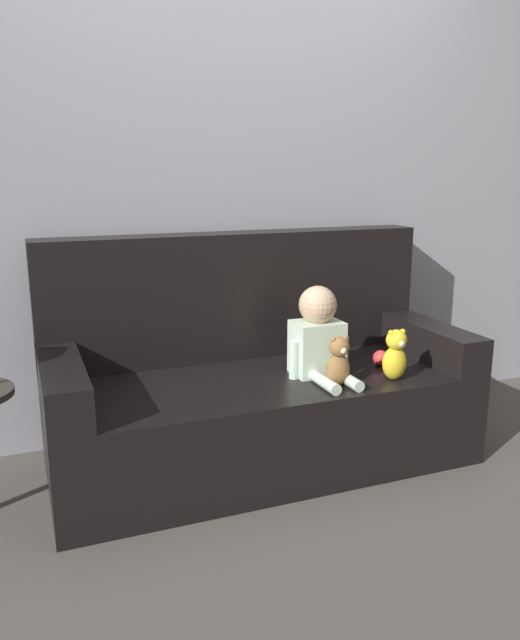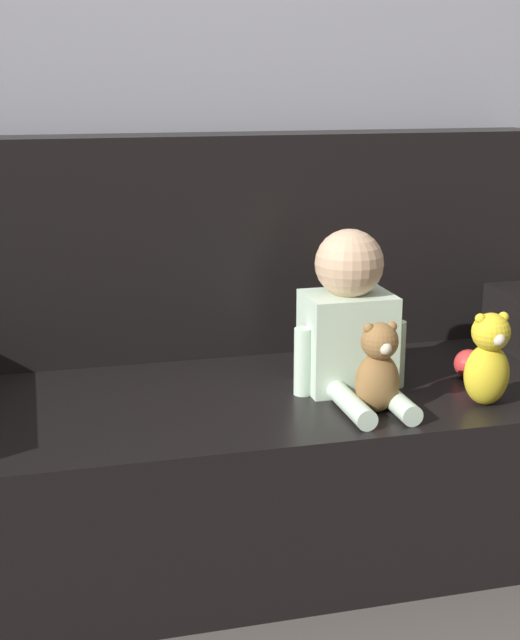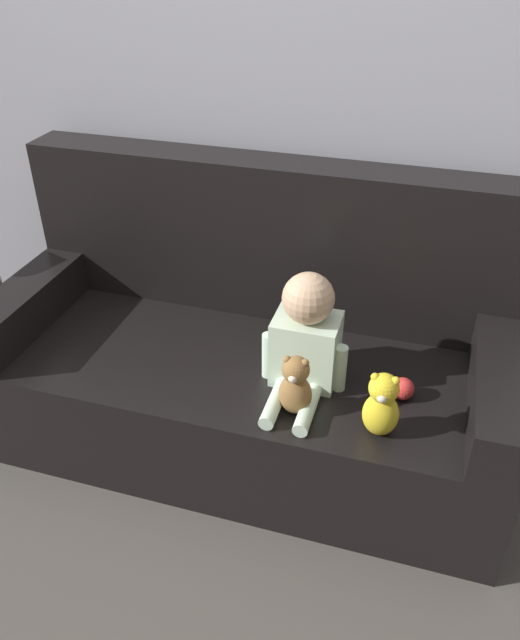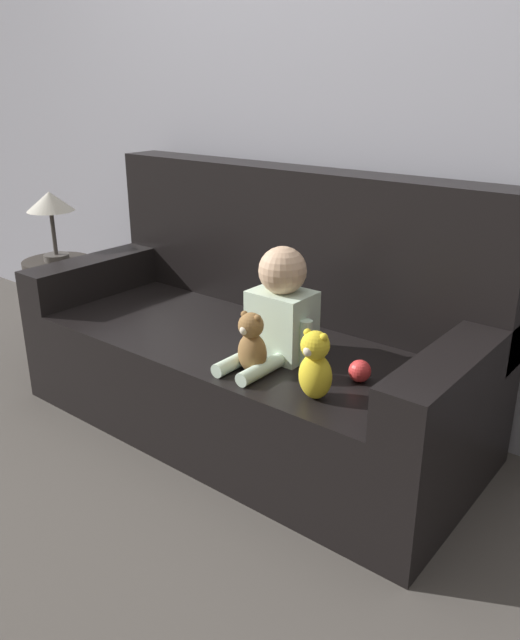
{
  "view_description": "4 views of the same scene",
  "coord_description": "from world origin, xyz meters",
  "px_view_note": "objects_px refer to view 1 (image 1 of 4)",
  "views": [
    {
      "loc": [
        -0.96,
        -2.42,
        1.28
      ],
      "look_at": [
        -0.03,
        -0.06,
        0.67
      ],
      "focal_mm": 35.0,
      "sensor_mm": 36.0,
      "label": 1
    },
    {
      "loc": [
        -0.49,
        -2.03,
        1.14
      ],
      "look_at": [
        0.03,
        -0.02,
        0.57
      ],
      "focal_mm": 50.0,
      "sensor_mm": 36.0,
      "label": 2
    },
    {
      "loc": [
        0.56,
        -1.69,
        1.71
      ],
      "look_at": [
        0.05,
        0.02,
        0.54
      ],
      "focal_mm": 35.0,
      "sensor_mm": 36.0,
      "label": 3
    },
    {
      "loc": [
        1.43,
        -1.7,
        1.31
      ],
      "look_at": [
        0.17,
        -0.12,
        0.53
      ],
      "focal_mm": 35.0,
      "sensor_mm": 36.0,
      "label": 4
    }
  ],
  "objects_px": {
    "teddy_bear_brown": "(338,361)",
    "toy_ball": "(381,358)",
    "couch": "(255,385)",
    "person_baby": "(318,337)",
    "plush_toy_side": "(395,355)"
  },
  "relations": [
    {
      "from": "person_baby",
      "to": "toy_ball",
      "type": "xyz_separation_m",
      "value": [
        0.32,
        0.0,
        -0.13
      ]
    },
    {
      "from": "couch",
      "to": "plush_toy_side",
      "type": "height_order",
      "value": "couch"
    },
    {
      "from": "couch",
      "to": "teddy_bear_brown",
      "type": "xyz_separation_m",
      "value": [
        0.24,
        -0.33,
        0.18
      ]
    },
    {
      "from": "couch",
      "to": "teddy_bear_brown",
      "type": "relative_size",
      "value": 8.62
    },
    {
      "from": "couch",
      "to": "teddy_bear_brown",
      "type": "bearing_deg",
      "value": -53.87
    },
    {
      "from": "couch",
      "to": "toy_ball",
      "type": "distance_m",
      "value": 0.59
    },
    {
      "from": "person_baby",
      "to": "plush_toy_side",
      "type": "xyz_separation_m",
      "value": [
        0.27,
        -0.18,
        -0.06
      ]
    },
    {
      "from": "person_baby",
      "to": "plush_toy_side",
      "type": "distance_m",
      "value": 0.33
    },
    {
      "from": "teddy_bear_brown",
      "to": "plush_toy_side",
      "type": "distance_m",
      "value": 0.26
    },
    {
      "from": "person_baby",
      "to": "toy_ball",
      "type": "distance_m",
      "value": 0.35
    },
    {
      "from": "couch",
      "to": "person_baby",
      "type": "relative_size",
      "value": 4.68
    },
    {
      "from": "teddy_bear_brown",
      "to": "toy_ball",
      "type": "height_order",
      "value": "teddy_bear_brown"
    },
    {
      "from": "couch",
      "to": "person_baby",
      "type": "height_order",
      "value": "couch"
    },
    {
      "from": "teddy_bear_brown",
      "to": "toy_ball",
      "type": "xyz_separation_m",
      "value": [
        0.31,
        0.17,
        -0.07
      ]
    },
    {
      "from": "teddy_bear_brown",
      "to": "toy_ball",
      "type": "relative_size",
      "value": 2.9
    }
  ]
}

